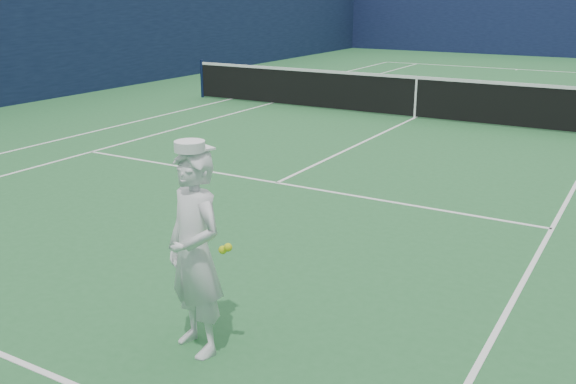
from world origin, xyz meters
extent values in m
plane|color=#266533|center=(0.00, 0.00, 0.00)|extent=(80.00, 80.00, 0.00)
cube|color=white|center=(0.00, 11.88, 0.00)|extent=(11.03, 0.06, 0.01)
cube|color=white|center=(-5.49, 0.00, 0.00)|extent=(0.06, 23.83, 0.01)
cube|color=white|center=(-4.12, 0.00, 0.00)|extent=(0.06, 23.77, 0.01)
cube|color=white|center=(0.00, 6.40, 0.00)|extent=(8.23, 0.06, 0.01)
cube|color=white|center=(0.00, -6.40, 0.00)|extent=(8.23, 0.06, 0.01)
cube|color=white|center=(0.00, 0.00, 0.00)|extent=(0.06, 12.80, 0.01)
cube|color=white|center=(0.00, 11.73, 0.00)|extent=(0.06, 0.30, 0.01)
cube|color=#0F1638|center=(0.00, 18.00, 2.00)|extent=(20.12, 0.12, 4.00)
cube|color=#0F1938|center=(-10.00, 0.00, 2.00)|extent=(0.12, 36.12, 4.00)
cylinder|color=#141E4C|center=(-6.40, 0.00, 0.54)|extent=(0.09, 0.09, 1.07)
cube|color=black|center=(0.00, 0.00, 0.50)|extent=(12.79, 0.02, 0.92)
cube|color=white|center=(0.00, 0.00, 0.97)|extent=(12.79, 0.04, 0.07)
cube|color=white|center=(0.00, 0.00, 0.47)|extent=(0.05, 0.03, 0.94)
imported|color=white|center=(2.00, -10.96, 0.87)|extent=(0.74, 0.61, 1.74)
cylinder|color=white|center=(2.00, -10.96, 1.76)|extent=(0.24, 0.24, 0.08)
cube|color=white|center=(2.04, -10.84, 1.73)|extent=(0.20, 0.16, 0.02)
cylinder|color=navy|center=(1.76, -10.79, 0.90)|extent=(0.06, 0.10, 0.22)
cube|color=#1C5299|center=(1.76, -10.74, 0.72)|extent=(0.03, 0.03, 0.14)
torus|color=#1C5299|center=(1.80, -10.68, 0.51)|extent=(0.31, 0.19, 0.29)
cube|color=beige|center=(1.80, -10.68, 0.51)|extent=(0.21, 0.08, 0.30)
sphere|color=#D0DE19|center=(2.27, -10.96, 0.96)|extent=(0.07, 0.07, 0.07)
sphere|color=#D0DE19|center=(2.32, -10.96, 0.99)|extent=(0.07, 0.07, 0.07)
camera|label=1|loc=(5.08, -14.73, 2.89)|focal=40.00mm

